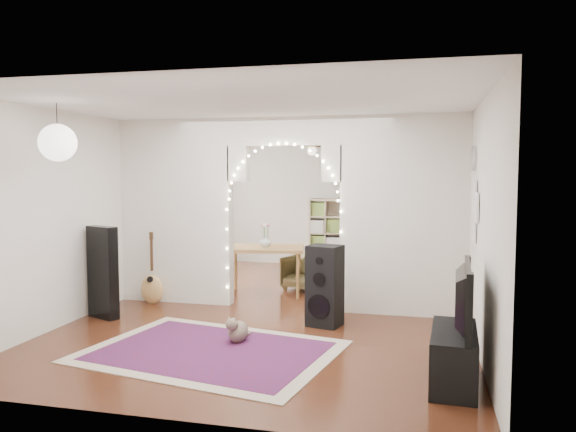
% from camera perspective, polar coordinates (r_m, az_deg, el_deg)
% --- Properties ---
extents(floor, '(7.50, 7.50, 0.00)m').
position_cam_1_polar(floor, '(8.14, -0.34, -9.25)').
color(floor, black).
rests_on(floor, ground).
extents(ceiling, '(5.00, 7.50, 0.02)m').
position_cam_1_polar(ceiling, '(7.94, -0.35, 10.02)').
color(ceiling, white).
rests_on(ceiling, wall_back).
extents(wall_back, '(5.00, 0.02, 2.70)m').
position_cam_1_polar(wall_back, '(11.60, 4.10, 1.63)').
color(wall_back, silver).
rests_on(wall_back, floor).
extents(wall_front, '(5.00, 0.02, 2.70)m').
position_cam_1_polar(wall_front, '(4.40, -12.16, -3.35)').
color(wall_front, silver).
rests_on(wall_front, floor).
extents(wall_left, '(0.02, 7.50, 2.70)m').
position_cam_1_polar(wall_left, '(8.87, -16.24, 0.54)').
color(wall_left, silver).
rests_on(wall_left, floor).
extents(wall_right, '(0.02, 7.50, 2.70)m').
position_cam_1_polar(wall_right, '(7.72, 17.97, -0.08)').
color(wall_right, silver).
rests_on(wall_right, floor).
extents(divider_wall, '(5.00, 0.20, 2.70)m').
position_cam_1_polar(divider_wall, '(7.92, -0.35, 0.80)').
color(divider_wall, silver).
rests_on(divider_wall, floor).
extents(fairy_lights, '(1.64, 0.04, 1.60)m').
position_cam_1_polar(fairy_lights, '(7.79, -0.58, 1.66)').
color(fairy_lights, '#FFEABF').
rests_on(fairy_lights, divider_wall).
extents(window, '(0.04, 1.20, 1.40)m').
position_cam_1_polar(window, '(10.44, -11.21, 2.04)').
color(window, white).
rests_on(window, wall_left).
extents(wall_clock, '(0.03, 0.31, 0.31)m').
position_cam_1_polar(wall_clock, '(7.10, 18.33, 5.58)').
color(wall_clock, white).
rests_on(wall_clock, wall_right).
extents(picture_frames, '(0.02, 0.50, 0.70)m').
position_cam_1_polar(picture_frames, '(6.72, 18.48, 0.52)').
color(picture_frames, white).
rests_on(picture_frames, wall_right).
extents(paper_lantern, '(0.40, 0.40, 0.40)m').
position_cam_1_polar(paper_lantern, '(6.51, -22.36, 6.90)').
color(paper_lantern, white).
rests_on(paper_lantern, ceiling).
extents(ceiling_fan, '(1.10, 1.10, 0.30)m').
position_cam_1_polar(ceiling_fan, '(9.87, 2.46, 7.21)').
color(ceiling_fan, gold).
rests_on(ceiling_fan, ceiling).
extents(area_rug, '(2.91, 2.38, 0.02)m').
position_cam_1_polar(area_rug, '(6.29, -7.83, -13.44)').
color(area_rug, maroon).
rests_on(area_rug, floor).
extents(guitar_case, '(0.49, 0.32, 1.22)m').
position_cam_1_polar(guitar_case, '(7.84, -18.30, -5.46)').
color(guitar_case, black).
rests_on(guitar_case, floor).
extents(acoustic_guitar, '(0.38, 0.26, 0.90)m').
position_cam_1_polar(acoustic_guitar, '(8.50, -13.65, -6.09)').
color(acoustic_guitar, tan).
rests_on(acoustic_guitar, floor).
extents(tabby_cat, '(0.27, 0.51, 0.34)m').
position_cam_1_polar(tabby_cat, '(6.54, -5.16, -11.52)').
color(tabby_cat, brown).
rests_on(tabby_cat, floor).
extents(floor_speaker, '(0.47, 0.43, 1.02)m').
position_cam_1_polar(floor_speaker, '(7.12, 3.75, -7.10)').
color(floor_speaker, black).
rests_on(floor_speaker, floor).
extents(media_console, '(0.45, 1.02, 0.50)m').
position_cam_1_polar(media_console, '(5.50, 16.48, -13.60)').
color(media_console, black).
rests_on(media_console, floor).
extents(tv, '(0.20, 1.08, 0.62)m').
position_cam_1_polar(tv, '(5.36, 16.62, -7.89)').
color(tv, black).
rests_on(tv, media_console).
extents(bookcase, '(1.37, 0.44, 1.39)m').
position_cam_1_polar(bookcase, '(11.35, 5.58, -1.77)').
color(bookcase, '#CCB494').
rests_on(bookcase, floor).
extents(dining_table, '(1.33, 1.01, 0.76)m').
position_cam_1_polar(dining_table, '(8.88, -2.30, -3.61)').
color(dining_table, brown).
rests_on(dining_table, floor).
extents(flower_vase, '(0.21, 0.21, 0.19)m').
position_cam_1_polar(flower_vase, '(8.86, -2.31, -2.53)').
color(flower_vase, silver).
rests_on(flower_vase, dining_table).
extents(dining_chair_left, '(0.50, 0.51, 0.43)m').
position_cam_1_polar(dining_chair_left, '(8.54, 3.92, -7.13)').
color(dining_chair_left, brown).
rests_on(dining_chair_left, floor).
extents(dining_chair_right, '(0.75, 0.76, 0.56)m').
position_cam_1_polar(dining_chair_right, '(9.27, 1.66, -5.78)').
color(dining_chair_right, brown).
rests_on(dining_chair_right, floor).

